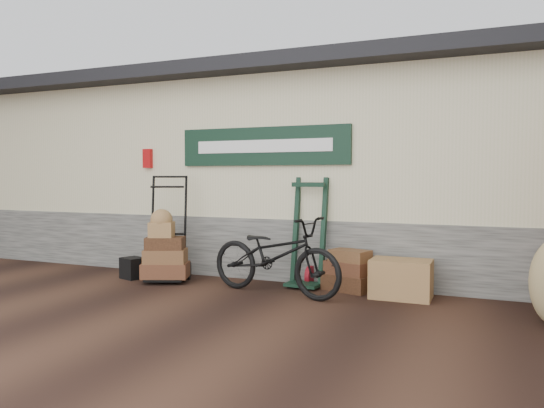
% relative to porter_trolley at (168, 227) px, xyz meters
% --- Properties ---
extents(ground, '(80.00, 80.00, 0.00)m').
position_rel_porter_trolley_xyz_m(ground, '(1.60, -0.46, -0.78)').
color(ground, black).
rests_on(ground, ground).
extents(station_building, '(14.40, 4.10, 3.20)m').
position_rel_porter_trolley_xyz_m(station_building, '(1.59, 2.28, 0.83)').
color(station_building, '#4C4C47').
rests_on(station_building, ground).
extents(porter_trolley, '(0.94, 0.84, 1.56)m').
position_rel_porter_trolley_xyz_m(porter_trolley, '(0.00, 0.00, 0.00)').
color(porter_trolley, black).
rests_on(porter_trolley, ground).
extents(green_barrow, '(0.58, 0.50, 1.50)m').
position_rel_porter_trolley_xyz_m(green_barrow, '(2.03, 0.38, -0.03)').
color(green_barrow, black).
rests_on(green_barrow, ground).
extents(suitcase_stack, '(0.72, 0.57, 0.55)m').
position_rel_porter_trolley_xyz_m(suitcase_stack, '(2.61, 0.34, -0.50)').
color(suitcase_stack, '#321C10').
rests_on(suitcase_stack, ground).
extents(wicker_hamper, '(0.74, 0.49, 0.48)m').
position_rel_porter_trolley_xyz_m(wicker_hamper, '(3.33, 0.16, -0.54)').
color(wicker_hamper, brown).
rests_on(wicker_hamper, ground).
extents(black_trunk, '(0.38, 0.36, 0.31)m').
position_rel_porter_trolley_xyz_m(black_trunk, '(-0.55, -0.11, -0.62)').
color(black_trunk, black).
rests_on(black_trunk, ground).
extents(bicycle, '(1.05, 2.03, 1.12)m').
position_rel_porter_trolley_xyz_m(bicycle, '(1.81, -0.26, -0.22)').
color(bicycle, black).
rests_on(bicycle, ground).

